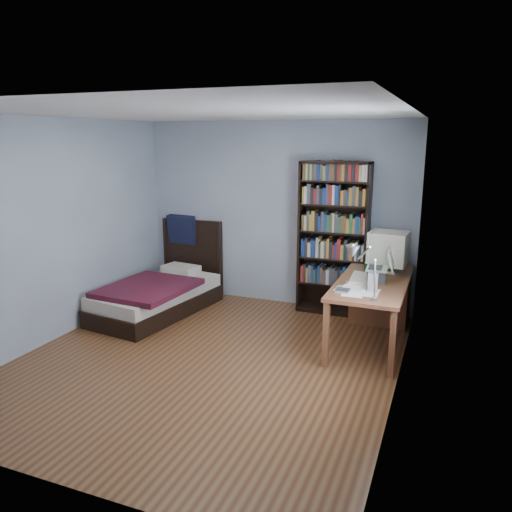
{
  "coord_description": "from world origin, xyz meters",
  "views": [
    {
      "loc": [
        2.25,
        -4.31,
        2.27
      ],
      "look_at": [
        0.25,
        0.74,
        0.98
      ],
      "focal_mm": 35.0,
      "sensor_mm": 36.0,
      "label": 1
    }
  ],
  "objects_px": {
    "laptop": "(379,272)",
    "soda_can": "(368,268)",
    "keyboard": "(360,278)",
    "speaker": "(373,282)",
    "bookshelf": "(333,239)",
    "crt_monitor": "(388,249)",
    "desk": "(378,294)",
    "desk_lamp": "(356,257)",
    "bed": "(160,292)"
  },
  "relations": [
    {
      "from": "laptop",
      "to": "keyboard",
      "type": "distance_m",
      "value": 0.22
    },
    {
      "from": "desk",
      "to": "desk_lamp",
      "type": "distance_m",
      "value": 1.83
    },
    {
      "from": "soda_can",
      "to": "bookshelf",
      "type": "height_order",
      "value": "bookshelf"
    },
    {
      "from": "bookshelf",
      "to": "bed",
      "type": "bearing_deg",
      "value": -159.73
    },
    {
      "from": "crt_monitor",
      "to": "bed",
      "type": "distance_m",
      "value": 3.0
    },
    {
      "from": "bed",
      "to": "keyboard",
      "type": "bearing_deg",
      "value": -1.52
    },
    {
      "from": "keyboard",
      "to": "speaker",
      "type": "bearing_deg",
      "value": -65.4
    },
    {
      "from": "desk",
      "to": "laptop",
      "type": "bearing_deg",
      "value": -83.63
    },
    {
      "from": "desk_lamp",
      "to": "keyboard",
      "type": "relative_size",
      "value": 1.32
    },
    {
      "from": "desk",
      "to": "speaker",
      "type": "bearing_deg",
      "value": -86.64
    },
    {
      "from": "crt_monitor",
      "to": "bed",
      "type": "height_order",
      "value": "crt_monitor"
    },
    {
      "from": "desk_lamp",
      "to": "bookshelf",
      "type": "relative_size",
      "value": 0.32
    },
    {
      "from": "desk_lamp",
      "to": "crt_monitor",
      "type": "bearing_deg",
      "value": 86.84
    },
    {
      "from": "laptop",
      "to": "soda_can",
      "type": "relative_size",
      "value": 2.75
    },
    {
      "from": "desk_lamp",
      "to": "bed",
      "type": "height_order",
      "value": "desk_lamp"
    },
    {
      "from": "desk",
      "to": "desk_lamp",
      "type": "height_order",
      "value": "desk_lamp"
    },
    {
      "from": "speaker",
      "to": "bookshelf",
      "type": "height_order",
      "value": "bookshelf"
    },
    {
      "from": "laptop",
      "to": "bookshelf",
      "type": "bearing_deg",
      "value": 129.7
    },
    {
      "from": "desk",
      "to": "bookshelf",
      "type": "distance_m",
      "value": 0.93
    },
    {
      "from": "keyboard",
      "to": "bookshelf",
      "type": "height_order",
      "value": "bookshelf"
    },
    {
      "from": "keyboard",
      "to": "speaker",
      "type": "xyz_separation_m",
      "value": [
        0.19,
        -0.37,
        0.08
      ]
    },
    {
      "from": "keyboard",
      "to": "bookshelf",
      "type": "relative_size",
      "value": 0.24
    },
    {
      "from": "desk_lamp",
      "to": "speaker",
      "type": "bearing_deg",
      "value": 85.87
    },
    {
      "from": "bed",
      "to": "speaker",
      "type": "bearing_deg",
      "value": -8.74
    },
    {
      "from": "bookshelf",
      "to": "laptop",
      "type": "bearing_deg",
      "value": -50.3
    },
    {
      "from": "laptop",
      "to": "soda_can",
      "type": "bearing_deg",
      "value": 121.59
    },
    {
      "from": "laptop",
      "to": "desk_lamp",
      "type": "relative_size",
      "value": 0.57
    },
    {
      "from": "crt_monitor",
      "to": "bookshelf",
      "type": "bearing_deg",
      "value": 152.03
    },
    {
      "from": "desk_lamp",
      "to": "bookshelf",
      "type": "xyz_separation_m",
      "value": [
        -0.65,
        1.96,
        -0.25
      ]
    },
    {
      "from": "speaker",
      "to": "soda_can",
      "type": "height_order",
      "value": "speaker"
    },
    {
      "from": "crt_monitor",
      "to": "desk",
      "type": "bearing_deg",
      "value": 143.22
    },
    {
      "from": "speaker",
      "to": "crt_monitor",
      "type": "bearing_deg",
      "value": 81.99
    },
    {
      "from": "desk",
      "to": "keyboard",
      "type": "xyz_separation_m",
      "value": [
        -0.14,
        -0.54,
        0.33
      ]
    },
    {
      "from": "speaker",
      "to": "soda_can",
      "type": "xyz_separation_m",
      "value": [
        -0.16,
        0.64,
        -0.03
      ]
    },
    {
      "from": "desk",
      "to": "laptop",
      "type": "relative_size",
      "value": 4.71
    },
    {
      "from": "crt_monitor",
      "to": "soda_can",
      "type": "bearing_deg",
      "value": -133.95
    },
    {
      "from": "desk_lamp",
      "to": "bed",
      "type": "relative_size",
      "value": 0.31
    },
    {
      "from": "desk",
      "to": "speaker",
      "type": "distance_m",
      "value": 0.99
    },
    {
      "from": "speaker",
      "to": "bed",
      "type": "bearing_deg",
      "value": 165.56
    },
    {
      "from": "crt_monitor",
      "to": "soda_can",
      "type": "xyz_separation_m",
      "value": [
        -0.19,
        -0.2,
        -0.21
      ]
    },
    {
      "from": "keyboard",
      "to": "laptop",
      "type": "bearing_deg",
      "value": -0.78
    },
    {
      "from": "speaker",
      "to": "soda_can",
      "type": "distance_m",
      "value": 0.66
    },
    {
      "from": "desk",
      "to": "laptop",
      "type": "distance_m",
      "value": 0.67
    },
    {
      "from": "bookshelf",
      "to": "bed",
      "type": "distance_m",
      "value": 2.4
    },
    {
      "from": "crt_monitor",
      "to": "speaker",
      "type": "distance_m",
      "value": 0.86
    },
    {
      "from": "keyboard",
      "to": "bed",
      "type": "height_order",
      "value": "bed"
    },
    {
      "from": "desk_lamp",
      "to": "keyboard",
      "type": "xyz_separation_m",
      "value": [
        -0.14,
        1.1,
        -0.5
      ]
    },
    {
      "from": "laptop",
      "to": "bed",
      "type": "height_order",
      "value": "bed"
    },
    {
      "from": "soda_can",
      "to": "bed",
      "type": "relative_size",
      "value": 0.07
    },
    {
      "from": "crt_monitor",
      "to": "bookshelf",
      "type": "relative_size",
      "value": 0.24
    }
  ]
}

